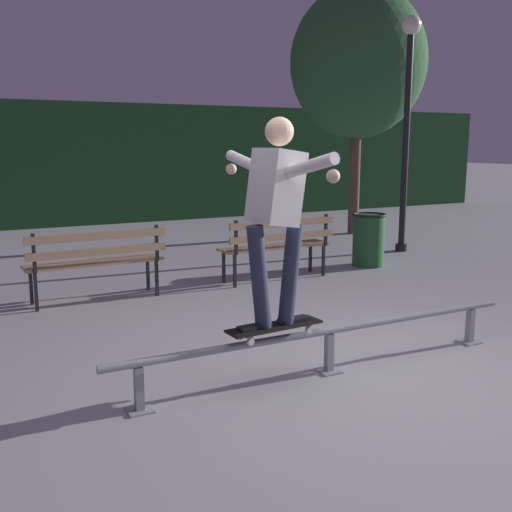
# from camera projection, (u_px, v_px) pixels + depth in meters

# --- Properties ---
(ground_plane) EXTENTS (90.00, 90.00, 0.00)m
(ground_plane) POSITION_uv_depth(u_px,v_px,m) (347.00, 383.00, 4.64)
(ground_plane) COLOR #99999E
(hedge_backdrop) EXTENTS (24.00, 1.20, 2.77)m
(hedge_backdrop) POSITION_uv_depth(u_px,v_px,m) (72.00, 164.00, 13.81)
(hedge_backdrop) COLOR #193D1E
(hedge_backdrop) RESTS_ON ground
(grind_rail) EXTENTS (3.72, 0.18, 0.38)m
(grind_rail) POSITION_uv_depth(u_px,v_px,m) (329.00, 337.00, 4.81)
(grind_rail) COLOR gray
(grind_rail) RESTS_ON ground
(skateboard) EXTENTS (0.79, 0.26, 0.09)m
(skateboard) POSITION_uv_depth(u_px,v_px,m) (275.00, 327.00, 4.55)
(skateboard) COLOR black
(skateboard) RESTS_ON grind_rail
(skateboarder) EXTENTS (0.63, 1.41, 1.56)m
(skateboarder) POSITION_uv_depth(u_px,v_px,m) (276.00, 205.00, 4.38)
(skateboarder) COLOR black
(skateboarder) RESTS_ON skateboard
(park_bench_leftmost) EXTENTS (1.62, 0.48, 0.88)m
(park_bench_leftmost) POSITION_uv_depth(u_px,v_px,m) (96.00, 257.00, 6.93)
(park_bench_leftmost) COLOR black
(park_bench_leftmost) RESTS_ON ground
(park_bench_left_center) EXTENTS (1.62, 0.48, 0.88)m
(park_bench_left_center) POSITION_uv_depth(u_px,v_px,m) (278.00, 242.00, 8.03)
(park_bench_left_center) COLOR black
(park_bench_left_center) RESTS_ON ground
(tree_far_right) EXTENTS (2.70, 2.70, 4.91)m
(tree_far_right) POSITION_uv_depth(u_px,v_px,m) (358.00, 63.00, 11.81)
(tree_far_right) COLOR brown
(tree_far_right) RESTS_ON ground
(lamp_post_right) EXTENTS (0.32, 0.32, 3.90)m
(lamp_post_right) POSITION_uv_depth(u_px,v_px,m) (408.00, 105.00, 9.93)
(lamp_post_right) COLOR black
(lamp_post_right) RESTS_ON ground
(trash_can) EXTENTS (0.52, 0.52, 0.80)m
(trash_can) POSITION_uv_depth(u_px,v_px,m) (369.00, 239.00, 9.05)
(trash_can) COLOR #23562D
(trash_can) RESTS_ON ground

